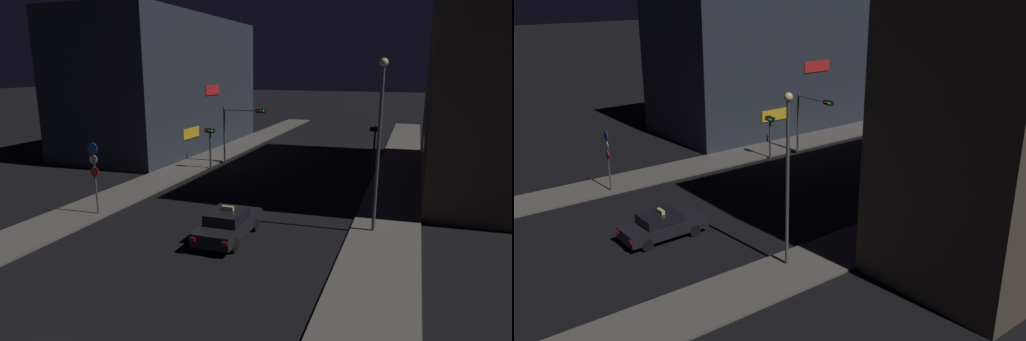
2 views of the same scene
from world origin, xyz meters
TOP-DOWN VIEW (x-y plane):
  - sidewalk_left at (-7.95, 28.24)m, footprint 3.27×60.48m
  - sidewalk_right at (7.95, 28.24)m, footprint 3.27×60.48m
  - building_facade_left at (-14.69, 31.42)m, footprint 10.29×22.22m
  - taxi at (1.12, 10.94)m, footprint 1.87×4.47m
  - traffic_light_overhead at (-4.61, 26.34)m, footprint 3.74×0.42m
  - traffic_light_left_kerb at (-6.07, 23.63)m, footprint 0.80×0.42m
  - traffic_light_right_kerb at (6.07, 27.60)m, footprint 0.80×0.42m
  - sign_pole_left at (-6.86, 11.48)m, footprint 0.63×0.10m
  - street_lamp_near_block at (7.39, 14.08)m, footprint 0.39×0.39m

SIDE VIEW (x-z plane):
  - sidewalk_left at x=-7.95m, z-range 0.00..0.13m
  - sidewalk_right at x=7.95m, z-range 0.00..0.13m
  - taxi at x=1.12m, z-range -0.07..1.55m
  - traffic_light_left_kerb at x=-6.07m, z-range 0.75..4.08m
  - sign_pole_left at x=-6.86m, z-range 0.55..4.45m
  - traffic_light_right_kerb at x=6.07m, z-range 0.78..4.28m
  - traffic_light_overhead at x=-4.61m, z-range 1.09..5.82m
  - street_lamp_near_block at x=7.39m, z-range 0.86..8.98m
  - building_facade_left at x=-14.69m, z-range 0.00..12.62m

